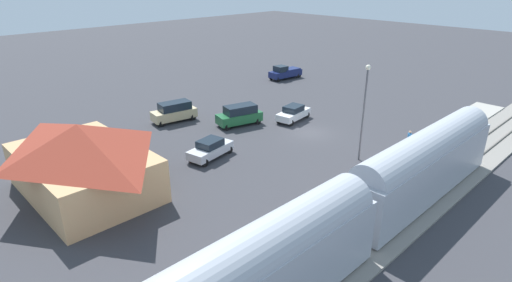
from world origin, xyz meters
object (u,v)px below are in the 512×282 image
at_px(passenger_train, 247,280).
at_px(station_building, 82,158).
at_px(light_pole_near_platform, 364,103).
at_px(suv_tan, 174,111).
at_px(pedestrian_on_platform, 409,138).
at_px(suv_green, 240,115).
at_px(sedan_silver, 210,149).
at_px(pickup_navy, 285,72).
at_px(sedan_white, 293,113).

distance_m(passenger_train, station_building, 18.00).
bearing_deg(light_pole_near_platform, station_building, 60.66).
height_order(passenger_train, suv_tan, passenger_train).
relative_size(passenger_train, pedestrian_on_platform, 30.57).
bearing_deg(pedestrian_on_platform, suv_green, 22.10).
bearing_deg(suv_tan, sedan_silver, 163.03).
distance_m(suv_green, pickup_navy, 21.83).
bearing_deg(passenger_train, sedan_white, -53.14).
relative_size(passenger_train, station_building, 4.28).
bearing_deg(sedan_white, pedestrian_on_platform, -174.31).
xyz_separation_m(passenger_train, sedan_white, (17.81, -23.76, -1.98)).
bearing_deg(pedestrian_on_platform, passenger_train, 100.61).
bearing_deg(passenger_train, pickup_navy, -49.96).
xyz_separation_m(station_building, suv_green, (2.97, -18.34, -1.73)).
height_order(passenger_train, station_building, station_building).
relative_size(station_building, sedan_silver, 2.56).
relative_size(sedan_silver, suv_tan, 0.93).
relative_size(passenger_train, pickup_navy, 9.38).
bearing_deg(sedan_silver, pedestrian_on_platform, -129.40).
bearing_deg(pickup_navy, suv_tan, 101.13).
bearing_deg(sedan_silver, passenger_train, 146.66).
bearing_deg(station_building, sedan_white, -90.45).
height_order(pedestrian_on_platform, suv_tan, suv_tan).
xyz_separation_m(suv_green, sedan_white, (-3.15, -5.30, -0.27)).
xyz_separation_m(passenger_train, pedestrian_on_platform, (4.70, -25.07, -1.58)).
relative_size(suv_green, pickup_navy, 0.94).
xyz_separation_m(passenger_train, light_pole_near_platform, (6.80, -20.05, 2.46)).
xyz_separation_m(pedestrian_on_platform, sedan_silver, (11.72, 14.27, -0.40)).
relative_size(suv_tan, light_pole_near_platform, 0.60).
distance_m(pickup_navy, light_pole_near_platform, 30.63).
bearing_deg(station_building, pickup_navy, -70.09).
xyz_separation_m(pedestrian_on_platform, suv_tan, (22.23, 11.06, -0.13)).
relative_size(sedan_silver, light_pole_near_platform, 0.56).
bearing_deg(sedan_silver, light_pole_near_platform, -136.14).
relative_size(station_building, pedestrian_on_platform, 7.14).
height_order(sedan_white, suv_tan, suv_tan).
relative_size(suv_green, light_pole_near_platform, 0.61).
distance_m(suv_green, suv_tan, 7.44).
bearing_deg(suv_tan, suv_green, -143.22).
distance_m(pedestrian_on_platform, suv_tan, 24.83).
bearing_deg(suv_green, suv_tan, 36.78).
bearing_deg(sedan_silver, station_building, 81.58).
xyz_separation_m(sedan_silver, light_pole_near_platform, (-9.62, -9.24, 4.44)).
height_order(suv_green, pickup_navy, suv_green).
xyz_separation_m(sedan_white, pickup_navy, (13.74, -13.79, 0.15)).
relative_size(station_building, suv_green, 2.34).
bearing_deg(pickup_navy, sedan_silver, 119.50).
height_order(station_building, sedan_silver, station_building).
bearing_deg(pickup_navy, sedan_white, 134.90).
relative_size(pedestrian_on_platform, sedan_white, 0.36).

